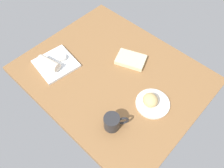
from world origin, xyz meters
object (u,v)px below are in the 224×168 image
at_px(scone_pastry, 150,100).
at_px(book_stack, 131,60).
at_px(sauce_cup, 62,58).
at_px(square_plate, 56,64).
at_px(breakfast_wrap, 49,63).
at_px(round_plate, 153,103).
at_px(coffee_mug, 113,122).

bearing_deg(scone_pastry, book_stack, -30.98).
bearing_deg(sauce_cup, square_plate, 84.16).
bearing_deg(breakfast_wrap, round_plate, -80.86).
bearing_deg(round_plate, breakfast_wrap, 20.17).
relative_size(round_plate, square_plate, 0.83).
xyz_separation_m(round_plate, scone_pastry, (0.01, 0.01, 0.04)).
bearing_deg(book_stack, square_plate, 46.71).
distance_m(sauce_cup, book_stack, 0.44).
distance_m(square_plate, book_stack, 0.48).
xyz_separation_m(scone_pastry, sauce_cup, (0.61, 0.13, -0.02)).
height_order(square_plate, coffee_mug, coffee_mug).
bearing_deg(sauce_cup, coffee_mug, 168.36).
bearing_deg(coffee_mug, round_plate, -106.41).
height_order(round_plate, scone_pastry, scone_pastry).
bearing_deg(scone_pastry, coffee_mug, 75.72).
distance_m(round_plate, sauce_cup, 0.64).
xyz_separation_m(round_plate, breakfast_wrap, (0.64, 0.23, 0.04)).
xyz_separation_m(round_plate, book_stack, (0.30, -0.16, 0.01)).
bearing_deg(square_plate, sauce_cup, -95.84).
relative_size(round_plate, sauce_cup, 3.54).
relative_size(square_plate, breakfast_wrap, 1.61).
bearing_deg(square_plate, coffee_mug, 173.72).
height_order(sauce_cup, book_stack, sauce_cup).
height_order(sauce_cup, coffee_mug, coffee_mug).
relative_size(scone_pastry, breakfast_wrap, 0.62).
height_order(book_stack, coffee_mug, coffee_mug).
distance_m(scone_pastry, square_plate, 0.65).
distance_m(square_plate, sauce_cup, 0.06).
bearing_deg(round_plate, coffee_mug, 73.59).
height_order(sauce_cup, breakfast_wrap, breakfast_wrap).
distance_m(round_plate, book_stack, 0.34).
distance_m(square_plate, breakfast_wrap, 0.06).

